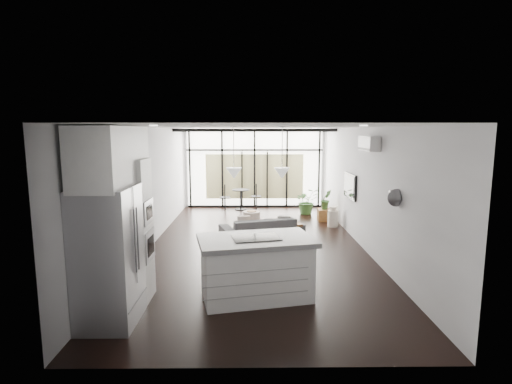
{
  "coord_description": "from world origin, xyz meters",
  "views": [
    {
      "loc": [
        -0.1,
        -9.26,
        2.71
      ],
      "look_at": [
        0.0,
        0.3,
        1.25
      ],
      "focal_mm": 28.0,
      "sensor_mm": 36.0,
      "label": 1
    }
  ],
  "objects_px": {
    "fridge": "(108,256)",
    "milk_can": "(333,217)",
    "pouf": "(252,218)",
    "sofa": "(262,225)",
    "console_bench": "(274,233)",
    "island": "(256,268)",
    "tv": "(350,186)"
  },
  "relations": [
    {
      "from": "fridge",
      "to": "milk_can",
      "type": "relative_size",
      "value": 3.29
    },
    {
      "from": "pouf",
      "to": "sofa",
      "type": "bearing_deg",
      "value": -81.29
    },
    {
      "from": "console_bench",
      "to": "milk_can",
      "type": "xyz_separation_m",
      "value": [
        1.76,
        1.52,
        0.08
      ]
    },
    {
      "from": "fridge",
      "to": "sofa",
      "type": "height_order",
      "value": "fridge"
    },
    {
      "from": "sofa",
      "to": "milk_can",
      "type": "distance_m",
      "value": 2.52
    },
    {
      "from": "island",
      "to": "tv",
      "type": "distance_m",
      "value": 4.78
    },
    {
      "from": "console_bench",
      "to": "milk_can",
      "type": "distance_m",
      "value": 2.33
    },
    {
      "from": "fridge",
      "to": "pouf",
      "type": "relative_size",
      "value": 3.89
    },
    {
      "from": "tv",
      "to": "console_bench",
      "type": "bearing_deg",
      "value": -161.74
    },
    {
      "from": "console_bench",
      "to": "milk_can",
      "type": "height_order",
      "value": "milk_can"
    },
    {
      "from": "pouf",
      "to": "milk_can",
      "type": "distance_m",
      "value": 2.34
    },
    {
      "from": "milk_can",
      "to": "fridge",
      "type": "bearing_deg",
      "value": -127.22
    },
    {
      "from": "fridge",
      "to": "pouf",
      "type": "xyz_separation_m",
      "value": [
        2.01,
        5.95,
        -0.78
      ]
    },
    {
      "from": "fridge",
      "to": "tv",
      "type": "bearing_deg",
      "value": 46.66
    },
    {
      "from": "tv",
      "to": "fridge",
      "type": "bearing_deg",
      "value": -133.34
    },
    {
      "from": "tv",
      "to": "island",
      "type": "bearing_deg",
      "value": -121.93
    },
    {
      "from": "island",
      "to": "milk_can",
      "type": "relative_size",
      "value": 3.09
    },
    {
      "from": "pouf",
      "to": "tv",
      "type": "xyz_separation_m",
      "value": [
        2.57,
        -1.1,
        1.1
      ]
    },
    {
      "from": "island",
      "to": "pouf",
      "type": "distance_m",
      "value": 5.11
    },
    {
      "from": "fridge",
      "to": "console_bench",
      "type": "relative_size",
      "value": 1.43
    },
    {
      "from": "milk_can",
      "to": "pouf",
      "type": "bearing_deg",
      "value": 174.0
    },
    {
      "from": "console_bench",
      "to": "pouf",
      "type": "xyz_separation_m",
      "value": [
        -0.56,
        1.76,
        -0.02
      ]
    },
    {
      "from": "console_bench",
      "to": "tv",
      "type": "height_order",
      "value": "tv"
    },
    {
      "from": "sofa",
      "to": "tv",
      "type": "height_order",
      "value": "tv"
    },
    {
      "from": "pouf",
      "to": "fridge",
      "type": "bearing_deg",
      "value": -108.65
    },
    {
      "from": "sofa",
      "to": "tv",
      "type": "bearing_deg",
      "value": 177.25
    },
    {
      "from": "island",
      "to": "tv",
      "type": "xyz_separation_m",
      "value": [
        2.49,
        4.0,
        0.8
      ]
    },
    {
      "from": "sofa",
      "to": "tv",
      "type": "relative_size",
      "value": 1.85
    },
    {
      "from": "fridge",
      "to": "tv",
      "type": "xyz_separation_m",
      "value": [
        4.58,
        4.85,
        0.32
      ]
    },
    {
      "from": "pouf",
      "to": "tv",
      "type": "relative_size",
      "value": 0.46
    },
    {
      "from": "sofa",
      "to": "console_bench",
      "type": "distance_m",
      "value": 0.36
    },
    {
      "from": "island",
      "to": "console_bench",
      "type": "distance_m",
      "value": 3.39
    }
  ]
}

